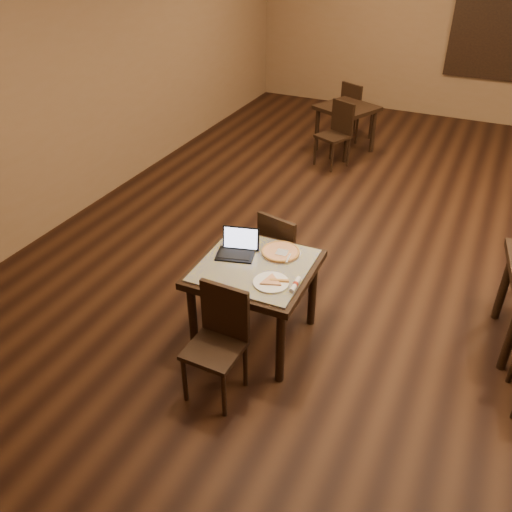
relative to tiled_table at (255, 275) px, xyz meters
The scene contains 16 objects.
ground 2.13m from the tiled_table, 58.03° to the left, with size 10.00×10.00×0.00m, color black.
wall_back 6.85m from the tiled_table, 80.95° to the left, with size 8.00×0.02×3.00m, color #836142.
wall_left 3.50m from the tiled_table, 149.66° to the left, with size 0.02×10.00×3.00m, color #836142.
tiled_table is the anchor object (origin of this frame).
chair_main_near 0.64m from the tiled_table, 89.83° to the right, with size 0.40×0.40×0.90m.
chair_main_far 0.64m from the tiled_table, 91.70° to the left, with size 0.48×0.48×0.91m.
laptop 0.27m from the tiled_table, 153.81° to the left, with size 0.35×0.31×0.21m.
plate 0.31m from the tiled_table, 39.29° to the right, with size 0.28×0.28×0.02m, color white.
pizza_slice 0.31m from the tiled_table, 39.29° to the right, with size 0.19×0.19×0.02m, color beige, non-canonical shape.
pizza_pan 0.29m from the tiled_table, 63.43° to the left, with size 0.33×0.33×0.01m, color silver.
pizza_whole 0.29m from the tiled_table, 63.43° to the left, with size 0.32×0.32×0.02m.
spatula 0.29m from the tiled_table, 57.53° to the left, with size 0.09×0.22×0.01m, color silver.
napkin_roll 0.44m from the tiled_table, 19.29° to the right, with size 0.05×0.18×0.04m.
other_table_b 4.45m from the tiled_table, 97.61° to the left, with size 0.98×0.98×0.69m.
other_table_b_chair_near 3.93m from the tiled_table, 98.15° to the left, with size 0.51×0.51×0.89m.
other_table_b_chair_far 4.98m from the tiled_table, 97.18° to the left, with size 0.51×0.51×0.89m.
Camera 1 is at (0.46, -4.94, 3.18)m, focal length 38.00 mm.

